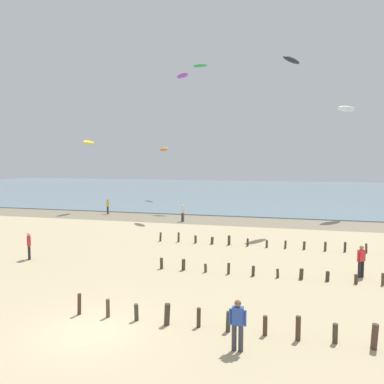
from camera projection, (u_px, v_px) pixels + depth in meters
ground_plane at (91, 331)px, 13.84m from camera, size 160.00×160.00×0.00m
wet_sand_strip at (221, 221)px, 38.81m from camera, size 120.00×5.85×0.01m
sea at (256, 191)px, 75.33m from camera, size 160.00×70.00×0.10m
groyne_near at (314, 330)px, 12.99m from camera, size 17.23×0.36×0.93m
groyne_mid at (334, 276)px, 19.33m from camera, size 19.38×0.31×0.64m
groyne_far at (292, 244)px, 26.52m from camera, size 18.76×0.35×0.75m
person_nearest_camera at (238, 324)px, 12.28m from camera, size 0.57×0.23×1.71m
person_mid_beach at (361, 260)px, 20.02m from camera, size 0.46×0.40×1.71m
person_by_waterline at (183, 213)px, 38.17m from camera, size 0.50×0.38×1.71m
person_left_flank at (29, 245)px, 23.63m from camera, size 0.40×0.47×1.71m
person_right_flank at (108, 206)px, 43.58m from camera, size 0.42×0.44×1.71m
kite_aloft_0 at (291, 60)px, 33.46m from camera, size 2.09×2.88×0.80m
kite_aloft_1 at (182, 76)px, 41.01m from camera, size 2.09×2.15×0.45m
kite_aloft_2 at (200, 66)px, 47.67m from camera, size 1.96×0.82×0.40m
kite_aloft_4 at (89, 142)px, 45.22m from camera, size 0.96×2.55×0.73m
kite_aloft_5 at (164, 149)px, 58.25m from camera, size 2.73×3.16×0.78m
kite_aloft_6 at (346, 109)px, 40.84m from camera, size 2.89×3.50×0.66m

